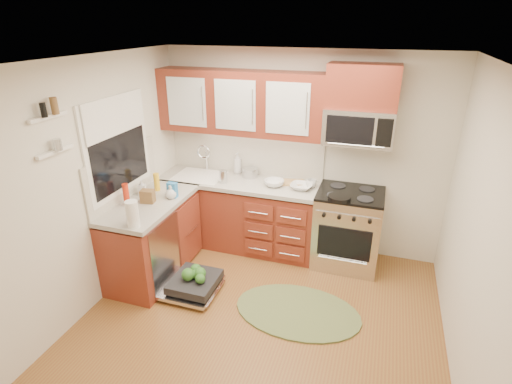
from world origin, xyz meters
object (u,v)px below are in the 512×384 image
(skillet, at_px, (339,198))
(bowl_a, at_px, (301,187))
(upper_cabinets, at_px, (240,103))
(cutting_board, at_px, (292,182))
(rug, at_px, (298,311))
(microwave, at_px, (359,126))
(sink, at_px, (200,185))
(paper_towel_roll, at_px, (132,214))
(bowl_b, at_px, (274,183))
(cup, at_px, (311,183))
(range, at_px, (347,228))
(stock_pot, at_px, (250,172))
(dishwasher, at_px, (192,284))

(skillet, relative_size, bowl_a, 0.97)
(upper_cabinets, distance_m, cutting_board, 1.15)
(upper_cabinets, distance_m, rug, 2.48)
(microwave, height_order, sink, microwave)
(paper_towel_roll, height_order, bowl_b, paper_towel_roll)
(cutting_board, distance_m, bowl_b, 0.24)
(microwave, relative_size, rug, 0.58)
(microwave, distance_m, cup, 0.87)
(range, bearing_deg, paper_towel_roll, -143.36)
(rug, bearing_deg, microwave, 74.06)
(range, height_order, stock_pot, stock_pot)
(sink, relative_size, bowl_a, 2.40)
(range, distance_m, bowl_b, 1.04)
(range, xyz_separation_m, dishwasher, (-1.54, -1.13, -0.38))
(microwave, xyz_separation_m, stock_pot, (-1.30, 0.05, -0.71))
(dishwasher, relative_size, bowl_b, 2.89)
(bowl_a, bearing_deg, range, 2.29)
(sink, xyz_separation_m, dishwasher, (0.39, -1.12, -0.70))
(cup, bearing_deg, microwave, 5.97)
(bowl_a, xyz_separation_m, cup, (0.10, 0.09, 0.02))
(dishwasher, distance_m, bowl_b, 1.53)
(sink, distance_m, bowl_b, 1.03)
(sink, relative_size, cutting_board, 1.99)
(microwave, height_order, cutting_board, microwave)
(sink, xyz_separation_m, cutting_board, (1.20, 0.13, 0.14))
(cutting_board, bearing_deg, rug, -72.43)
(bowl_a, bearing_deg, sink, 179.43)
(range, bearing_deg, stock_pot, 172.53)
(sink, bearing_deg, microwave, 3.85)
(upper_cabinets, height_order, range, upper_cabinets)
(paper_towel_roll, relative_size, bowl_a, 1.04)
(rug, relative_size, stock_pot, 6.45)
(skillet, relative_size, bowl_b, 1.04)
(bowl_a, bearing_deg, dishwasher, -130.85)
(dishwasher, relative_size, stock_pot, 3.46)
(microwave, distance_m, bowl_a, 0.96)
(upper_cabinets, xyz_separation_m, dishwasher, (-0.13, -1.27, -1.77))
(skillet, bearing_deg, cup, 139.53)
(sink, height_order, stock_pot, stock_pot)
(microwave, distance_m, dishwasher, 2.55)
(rug, height_order, skillet, skillet)
(skillet, height_order, bowl_b, bowl_b)
(stock_pot, height_order, cup, stock_pot)
(paper_towel_roll, bearing_deg, cup, 45.97)
(dishwasher, distance_m, skillet, 1.90)
(rug, relative_size, bowl_a, 5.05)
(range, bearing_deg, sink, -179.70)
(microwave, relative_size, dishwasher, 1.09)
(rug, relative_size, bowl_b, 5.40)
(upper_cabinets, relative_size, cutting_board, 6.59)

